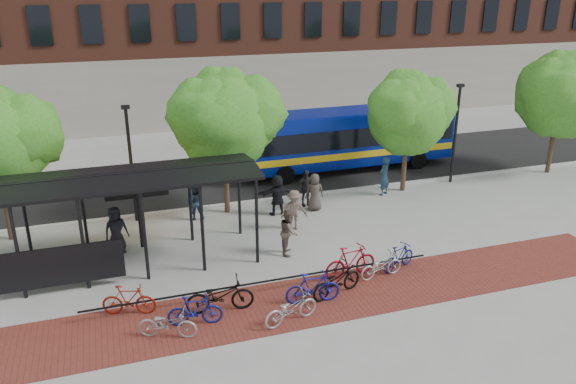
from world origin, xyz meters
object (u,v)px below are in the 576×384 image
object	(u,v)px
lamp_post_left	(131,161)
bike_8	(336,281)
bus_shelter	(105,190)
bike_4	(220,296)
pedestrian_4	(306,188)
tree_b	(225,115)
pedestrian_8	(289,232)
tree_d	(562,91)
pedestrian_6	(315,192)
bike_1	(129,300)
bike_7	(313,288)
pedestrian_2	(195,201)
bike_3	(195,310)
bike_11	(399,257)
bike_9	(351,262)
pedestrian_0	(116,230)
pedestrian_7	(384,176)
pedestrian_3	(294,210)
bike_6	(291,308)
lamp_post_right	(456,131)
tree_c	(409,110)
bus	(345,136)
bike_10	(381,266)
bike_2	(167,324)
pedestrian_5	(277,195)

from	to	relation	value
lamp_post_left	bike_8	world-z (taller)	lamp_post_left
bus_shelter	bike_4	world-z (taller)	bus_shelter
bike_8	pedestrian_4	bearing A→B (deg)	-31.59
tree_b	pedestrian_8	xyz separation A→B (m)	(1.26, -4.85, -3.55)
tree_d	pedestrian_6	distance (m)	14.73
bike_1	bike_7	world-z (taller)	bike_7
tree_d	pedestrian_2	bearing A→B (deg)	-178.84
bike_3	bike_11	size ratio (longest dim) A/B	1.03
bike_9	pedestrian_0	xyz separation A→B (m)	(-7.74, 4.65, 0.33)
pedestrian_6	pedestrian_7	distance (m)	4.00
pedestrian_3	pedestrian_7	distance (m)	6.07
bike_6	bike_11	bearing A→B (deg)	-82.24
lamp_post_right	bike_8	bearing A→B (deg)	-139.84
tree_c	pedestrian_7	distance (m)	3.36
bike_7	bus_shelter	bearing A→B (deg)	58.96
bus	bike_4	xyz separation A→B (m)	(-9.59, -12.08, -1.33)
bus	bike_6	world-z (taller)	bus
bus_shelter	bike_10	bearing A→B (deg)	-23.17
pedestrian_2	bike_4	bearing A→B (deg)	90.10
tree_b	pedestrian_0	size ratio (longest dim) A/B	3.45
lamp_post_left	bike_2	world-z (taller)	lamp_post_left
bike_9	pedestrian_3	xyz separation A→B (m)	(-0.56, 4.49, 0.28)
tree_c	bike_4	xyz separation A→B (m)	(-11.11, -8.05, -3.49)
lamp_post_right	pedestrian_5	xyz separation A→B (m)	(-9.91, -1.28, -1.81)
pedestrian_4	bike_3	bearing A→B (deg)	-130.08
bike_6	bike_11	xyz separation A→B (m)	(4.82, 1.99, -0.00)
bike_10	pedestrian_0	size ratio (longest dim) A/B	0.91
lamp_post_left	bike_11	xyz separation A→B (m)	(8.73, -7.60, -2.26)
bike_3	pedestrian_3	size ratio (longest dim) A/B	0.95
bike_4	bike_11	world-z (taller)	bike_4
lamp_post_right	pedestrian_0	world-z (taller)	lamp_post_right
tree_c	bike_8	xyz separation A→B (m)	(-7.22, -8.30, -3.52)
tree_b	pedestrian_2	distance (m)	3.99
bus_shelter	pedestrian_5	xyz separation A→B (m)	(7.22, 2.80, -2.07)
lamp_post_left	pedestrian_0	world-z (taller)	lamp_post_left
lamp_post_right	pedestrian_7	size ratio (longest dim) A/B	2.64
tree_c	lamp_post_right	world-z (taller)	tree_c
lamp_post_left	bike_8	size ratio (longest dim) A/B	2.53
bike_1	bike_9	xyz separation A→B (m)	(7.60, -0.01, 0.09)
tree_d	bike_1	size ratio (longest dim) A/B	3.86
tree_d	pedestrian_5	xyz separation A→B (m)	(-16.01, -1.03, -3.54)
bus_shelter	tree_b	distance (m)	6.64
tree_d	pedestrian_0	bearing A→B (deg)	-173.38
bus_shelter	bike_11	size ratio (longest dim) A/B	6.51
pedestrian_8	bike_9	bearing A→B (deg)	-128.22
bike_7	bike_8	size ratio (longest dim) A/B	0.90
tree_d	bike_6	world-z (taller)	tree_d
lamp_post_left	pedestrian_5	world-z (taller)	lamp_post_left
bike_8	pedestrian_4	distance (m)	8.09
bike_3	pedestrian_4	size ratio (longest dim) A/B	0.97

